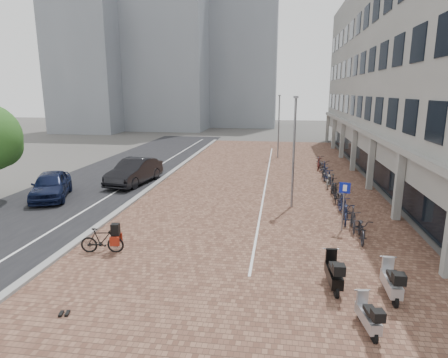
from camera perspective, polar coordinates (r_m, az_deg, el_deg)
ground at (r=16.37m, az=-3.12°, el=-9.13°), size 140.00×140.00×0.00m
plaza_brick at (r=27.57m, az=5.95°, el=0.02°), size 14.50×42.00×0.04m
street_asphalt at (r=30.09m, az=-15.46°, el=0.70°), size 8.00×50.00×0.03m
curb at (r=28.73m, az=-8.33°, el=0.60°), size 0.35×42.00×0.14m
lane_line at (r=29.34m, az=-11.89°, el=0.62°), size 0.12×44.00×0.00m
parking_line at (r=27.56m, az=6.37°, el=0.06°), size 0.10×30.00×0.00m
office_building at (r=32.48m, az=27.20°, el=15.64°), size 8.40×40.00×15.00m
bg_towers at (r=66.59m, az=-7.22°, el=19.61°), size 33.00×23.00×32.00m
car_navy at (r=24.54m, az=-24.40°, el=-0.84°), size 3.46×5.00×1.58m
car_dark at (r=26.57m, az=-13.21°, el=1.10°), size 2.52×5.36×1.70m
hero_bike at (r=15.72m, az=-17.73°, el=-8.66°), size 1.73×0.71×1.19m
shoes at (r=12.22m, az=-22.77°, el=-18.15°), size 0.41×0.36×0.09m
scooter_front at (r=13.00m, az=23.71°, el=-13.71°), size 0.53×1.63×1.11m
scooter_mid at (r=12.93m, az=16.05°, el=-13.17°), size 0.60×1.68×1.14m
scooter_back at (r=11.20m, az=20.70°, el=-18.44°), size 0.64×1.42×0.94m
parking_sign at (r=17.71m, az=17.45°, el=-2.90°), size 0.46×0.20×2.26m
lamp_near at (r=20.49m, az=10.34°, el=3.70°), size 0.12×0.12×5.86m
lamp_far at (r=36.08m, az=8.14°, el=7.65°), size 0.12×0.12×5.78m
bike_row at (r=24.78m, az=15.79°, el=-0.68°), size 1.24×18.11×1.05m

